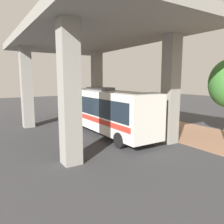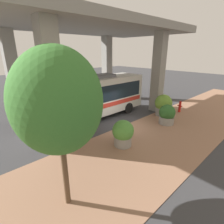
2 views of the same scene
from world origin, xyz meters
name	(u,v)px [view 1 (image 1 of 2)]	position (x,y,z in m)	size (l,w,h in m)	color
ground_plane	(130,128)	(0.00, 0.00, 0.00)	(80.00, 80.00, 0.00)	#38383A
sidewalk_strip	(155,124)	(-3.00, 0.00, 0.01)	(6.00, 40.00, 0.02)	#936B51
overpass	(88,47)	(4.00, 0.00, 6.66)	(9.40, 18.17, 7.66)	gray
bus	(106,109)	(2.86, 0.81, 1.96)	(2.62, 10.04, 3.61)	silver
fire_hydrant	(107,112)	(-1.42, -6.20, 0.55)	(0.46, 0.22, 1.09)	red
planter_front	(129,113)	(-2.05, -2.77, 0.76)	(1.24, 1.24, 1.57)	gray
planter_middle	(164,120)	(-2.00, 2.17, 0.83)	(1.29, 1.29, 1.64)	gray
planter_back	(111,111)	(-0.78, -4.30, 0.94)	(1.49, 1.49, 1.88)	gray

